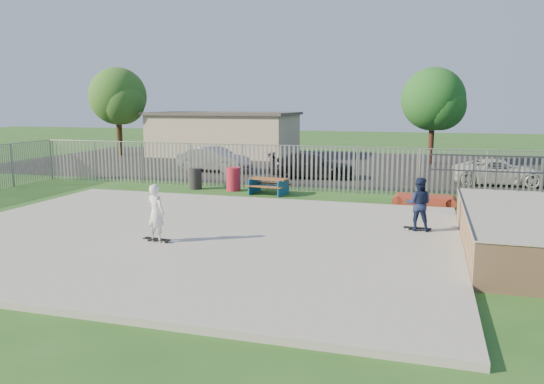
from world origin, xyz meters
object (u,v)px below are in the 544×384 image
(car_silver, at_px, (214,159))
(car_white, at_px, (500,172))
(trash_bin_red, at_px, (233,179))
(skater_white, at_px, (156,213))
(picnic_table, at_px, (269,186))
(skater_navy, at_px, (419,204))
(tree_mid, at_px, (433,99))
(funbox, at_px, (424,201))
(car_dark, at_px, (312,165))
(tree_left, at_px, (118,96))
(trash_bin_grey, at_px, (195,179))

(car_silver, height_order, car_white, car_silver)
(trash_bin_red, bearing_deg, skater_white, -82.12)
(skater_white, bearing_deg, picnic_table, -76.25)
(skater_navy, bearing_deg, picnic_table, -39.29)
(trash_bin_red, xyz_separation_m, car_silver, (-3.35, 5.84, 0.20))
(tree_mid, bearing_deg, car_silver, -148.08)
(funbox, xyz_separation_m, tree_mid, (0.20, 14.38, 3.89))
(car_dark, distance_m, skater_white, 14.27)
(picnic_table, xyz_separation_m, tree_left, (-15.53, 13.14, 3.98))
(car_dark, bearing_deg, tree_left, 55.05)
(picnic_table, relative_size, trash_bin_red, 1.68)
(tree_mid, bearing_deg, tree_left, -179.01)
(car_white, bearing_deg, trash_bin_grey, 108.31)
(funbox, distance_m, tree_left, 26.37)
(picnic_table, height_order, skater_white, skater_white)
(trash_bin_red, relative_size, tree_mid, 0.17)
(picnic_table, distance_m, car_dark, 5.31)
(car_silver, relative_size, car_white, 0.98)
(car_silver, relative_size, tree_left, 0.66)
(funbox, height_order, tree_mid, tree_mid)
(skater_white, bearing_deg, car_silver, -56.29)
(trash_bin_grey, relative_size, skater_navy, 0.60)
(funbox, bearing_deg, tree_left, 150.17)
(picnic_table, bearing_deg, car_white, 35.55)
(skater_white, bearing_deg, skater_navy, -136.94)
(car_silver, bearing_deg, tree_mid, -47.25)
(car_dark, bearing_deg, trash_bin_red, 143.83)
(trash_bin_red, distance_m, trash_bin_grey, 1.82)
(trash_bin_grey, height_order, car_white, car_white)
(car_silver, relative_size, tree_mid, 0.70)
(funbox, distance_m, skater_navy, 4.84)
(car_dark, bearing_deg, trash_bin_grey, 129.53)
(trash_bin_red, height_order, tree_mid, tree_mid)
(trash_bin_red, xyz_separation_m, car_dark, (2.49, 4.87, 0.15))
(car_silver, distance_m, tree_mid, 14.23)
(tree_mid, bearing_deg, car_dark, -125.44)
(funbox, relative_size, trash_bin_red, 1.91)
(car_silver, distance_m, car_white, 14.92)
(funbox, height_order, car_dark, car_dark)
(picnic_table, distance_m, tree_left, 20.73)
(trash_bin_red, relative_size, tree_left, 0.16)
(funbox, relative_size, car_silver, 0.47)
(funbox, distance_m, trash_bin_red, 8.29)
(trash_bin_grey, distance_m, skater_white, 9.84)
(trash_bin_red, bearing_deg, car_silver, 119.85)
(car_white, relative_size, skater_white, 2.74)
(tree_mid, bearing_deg, car_white, -68.55)
(car_silver, height_order, tree_left, tree_left)
(car_dark, height_order, car_white, car_dark)
(trash_bin_grey, bearing_deg, car_dark, 48.57)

